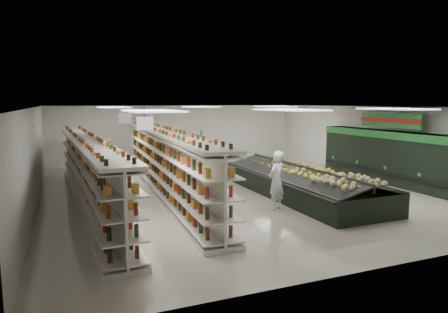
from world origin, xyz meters
name	(u,v)px	position (x,y,z in m)	size (l,w,h in m)	color
floor	(234,189)	(0.00, 0.00, 0.00)	(16.00, 16.00, 0.00)	beige
ceiling	(234,107)	(0.00, 0.00, 3.20)	(14.00, 16.00, 0.02)	white
wall_back	(178,134)	(0.00, 8.00, 1.60)	(14.00, 0.02, 3.20)	white
wall_front	(392,191)	(0.00, -8.00, 1.60)	(14.00, 0.02, 3.20)	white
wall_left	(34,158)	(-7.00, 0.00, 1.60)	(0.02, 16.00, 3.20)	white
wall_right	(376,142)	(7.00, 0.00, 1.60)	(0.02, 16.00, 3.20)	white
produce_wall_case	(393,154)	(6.53, -1.50, 1.24)	(0.93, 8.00, 2.20)	black
aisle_sign_near	(145,123)	(-3.80, -2.00, 2.75)	(0.52, 0.06, 0.75)	white
aisle_sign_far	(125,118)	(-3.80, 2.00, 2.75)	(0.52, 0.06, 0.75)	white
hortifruti_banner	(390,120)	(6.25, -1.50, 2.65)	(0.12, 3.20, 0.95)	#207A2F
gondola_left	(89,175)	(-5.36, -0.29, 0.99)	(1.53, 12.53, 2.17)	silver
gondola_center	(165,164)	(-2.60, 0.56, 1.06)	(1.50, 13.35, 2.31)	silver
produce_island	(301,182)	(1.83, -1.87, 0.51)	(2.74, 7.47, 1.11)	black
soda_endcap	(191,149)	(0.39, 6.78, 0.84)	(1.37, 0.95, 1.72)	red
shopper_main	(276,181)	(0.04, -3.24, 0.93)	(0.68, 0.45, 1.87)	silver
shopper_background	(111,159)	(-4.17, 4.10, 0.88)	(0.85, 0.53, 1.76)	tan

